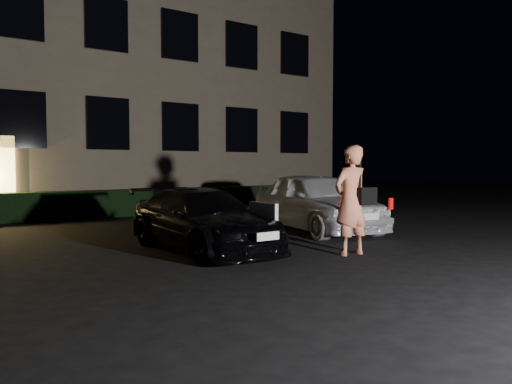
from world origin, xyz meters
TOP-DOWN VIEW (x-y plane):
  - ground at (0.00, 0.00)m, footprint 80.00×80.00m
  - building at (-0.00, 14.99)m, footprint 20.00×8.11m
  - hedge at (0.00, 10.50)m, footprint 15.00×0.70m
  - sedan at (-0.73, 3.20)m, footprint 1.77×4.17m
  - hatch at (2.94, 4.08)m, footprint 2.53×4.60m
  - man at (1.25, 1.23)m, footprint 0.82×0.48m

SIDE VIEW (x-z plane):
  - ground at x=0.00m, z-range 0.00..0.00m
  - hedge at x=0.00m, z-range 0.00..0.85m
  - sedan at x=-0.73m, z-range 0.00..1.18m
  - hatch at x=2.94m, z-range 0.00..1.48m
  - man at x=1.25m, z-range 0.00..2.00m
  - building at x=0.00m, z-range 0.00..12.00m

